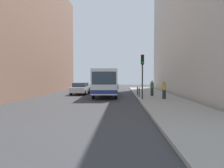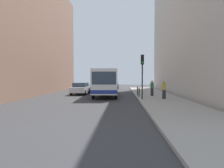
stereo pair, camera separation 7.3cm
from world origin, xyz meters
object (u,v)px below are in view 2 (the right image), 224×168
object	(u,v)px
pedestrian_mid_sidewalk	(152,88)
bus	(106,81)
traffic_light	(142,68)
car_beside_bus	(81,88)
car_behind_bus	(113,85)
bollard_near	(139,92)
bollard_mid	(137,91)
pedestrian_near_signal	(164,90)

from	to	relation	value
pedestrian_mid_sidewalk	bus	bearing A→B (deg)	59.63
traffic_light	car_beside_bus	bearing A→B (deg)	136.29
traffic_light	car_behind_bus	bearing A→B (deg)	101.53
bollard_near	pedestrian_mid_sidewalk	size ratio (longest dim) A/B	0.56
car_beside_bus	traffic_light	xyz separation A→B (m)	(7.13, -6.82, 2.22)
bus	car_behind_bus	xyz separation A→B (m)	(0.27, 11.81, -0.94)
bus	car_behind_bus	size ratio (longest dim) A/B	2.46
car_beside_bus	bollard_mid	xyz separation A→B (m)	(7.03, -2.43, -0.16)
bus	pedestrian_mid_sidewalk	distance (m)	5.63
bollard_near	bollard_mid	xyz separation A→B (m)	(0.00, 2.21, 0.00)
car_behind_bus	traffic_light	world-z (taller)	traffic_light
car_beside_bus	pedestrian_mid_sidewalk	size ratio (longest dim) A/B	2.63
bollard_near	car_behind_bus	bearing A→B (deg)	102.78
bus	bollard_near	bearing A→B (deg)	135.41
pedestrian_near_signal	car_beside_bus	bearing A→B (deg)	-42.44
bollard_mid	car_behind_bus	bearing A→B (deg)	104.87
traffic_light	pedestrian_near_signal	bearing A→B (deg)	9.07
bollard_near	pedestrian_near_signal	xyz separation A→B (m)	(2.16, -1.85, 0.38)
bollard_mid	bollard_near	bearing A→B (deg)	-90.00
car_beside_bus	traffic_light	size ratio (longest dim) A/B	1.08
pedestrian_mid_sidewalk	bollard_near	bearing A→B (deg)	122.18
traffic_light	bollard_mid	size ratio (longest dim) A/B	4.32
bus	bollard_mid	size ratio (longest dim) A/B	11.71
bus	bollard_mid	bearing A→B (deg)	160.59
bus	pedestrian_mid_sidewalk	bearing A→B (deg)	156.79
pedestrian_near_signal	bollard_mid	bearing A→B (deg)	-69.21
bollard_near	bollard_mid	world-z (taller)	same
car_behind_bus	pedestrian_mid_sidewalk	bearing A→B (deg)	113.98
bus	car_beside_bus	bearing A→B (deg)	-24.28
bollard_near	bus	bearing A→B (deg)	138.08
bollard_near	car_beside_bus	bearing A→B (deg)	146.56
bus	bollard_near	world-z (taller)	bus
car_beside_bus	pedestrian_mid_sidewalk	distance (m)	9.16
bus	car_behind_bus	world-z (taller)	bus
car_behind_bus	traffic_light	size ratio (longest dim) A/B	1.10
traffic_light	bollard_mid	bearing A→B (deg)	91.31
bus	bollard_mid	xyz separation A→B (m)	(3.70, -1.11, -1.10)
bus	pedestrian_mid_sidewalk	world-z (taller)	bus
car_beside_bus	traffic_light	distance (m)	10.12
bollard_mid	pedestrian_mid_sidewalk	xyz separation A→B (m)	(1.52, -0.84, 0.36)
bollard_near	pedestrian_mid_sidewalk	distance (m)	2.08
bus	bollard_mid	distance (m)	4.02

